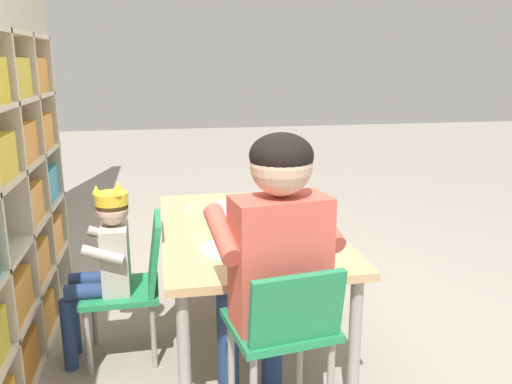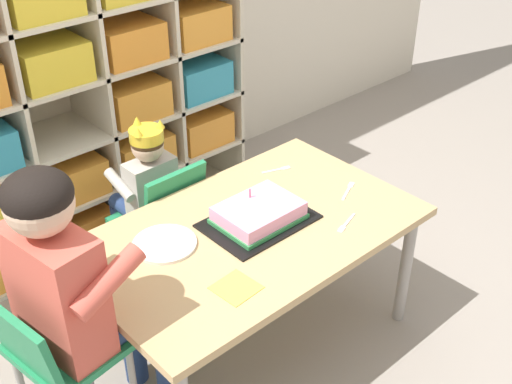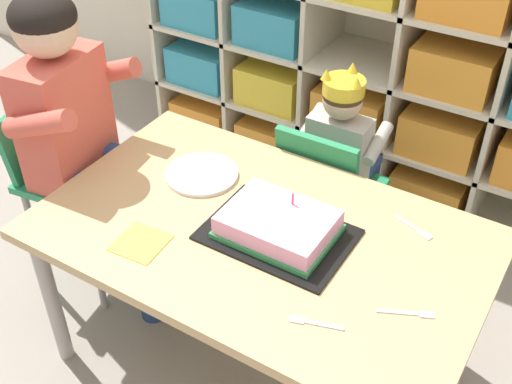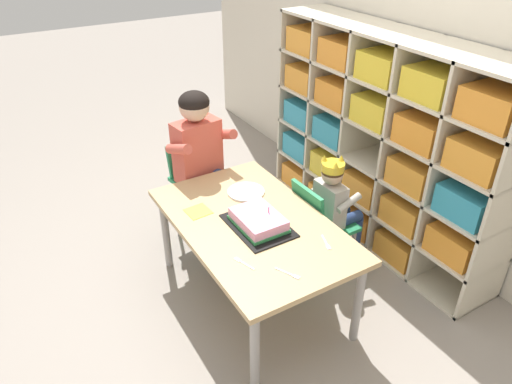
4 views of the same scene
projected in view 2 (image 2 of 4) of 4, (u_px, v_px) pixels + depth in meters
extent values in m
plane|color=gray|center=(250.00, 341.00, 2.66)|extent=(16.00, 16.00, 0.00)
cube|color=beige|center=(32.00, 96.00, 2.99)|extent=(1.90, 0.01, 1.42)
cube|color=beige|center=(11.00, 122.00, 2.76)|extent=(0.02, 0.39, 1.42)
cube|color=beige|center=(90.00, 97.00, 2.97)|extent=(0.02, 0.39, 1.42)
cube|color=beige|center=(158.00, 76.00, 3.19)|extent=(0.02, 0.39, 1.42)
cube|color=beige|center=(218.00, 57.00, 3.40)|extent=(0.02, 0.39, 1.42)
cube|color=beige|center=(75.00, 237.00, 3.24)|extent=(1.90, 0.39, 0.02)
cube|color=beige|center=(67.00, 190.00, 3.09)|extent=(1.90, 0.39, 0.02)
cube|color=beige|center=(57.00, 137.00, 2.94)|extent=(1.90, 0.39, 0.02)
cube|color=beige|center=(46.00, 79.00, 2.79)|extent=(1.90, 0.39, 0.02)
cube|color=beige|center=(34.00, 15.00, 2.64)|extent=(1.90, 0.39, 0.02)
cube|color=orange|center=(0.00, 255.00, 2.97)|extent=(0.29, 0.32, 0.17)
cube|color=orange|center=(75.00, 223.00, 3.18)|extent=(0.29, 0.32, 0.17)
cube|color=orange|center=(140.00, 195.00, 3.39)|extent=(0.29, 0.32, 0.17)
cube|color=orange|center=(66.00, 174.00, 3.03)|extent=(0.29, 0.32, 0.17)
cube|color=orange|center=(134.00, 148.00, 3.24)|extent=(0.29, 0.32, 0.17)
cube|color=orange|center=(194.00, 125.00, 3.46)|extent=(0.29, 0.32, 0.17)
cube|color=orange|center=(128.00, 96.00, 3.09)|extent=(0.29, 0.32, 0.17)
cube|color=teal|center=(192.00, 75.00, 3.30)|extent=(0.29, 0.32, 0.17)
cube|color=yellow|center=(44.00, 60.00, 2.73)|extent=(0.29, 0.32, 0.17)
cube|color=orange|center=(122.00, 39.00, 2.94)|extent=(0.29, 0.32, 0.17)
cube|color=orange|center=(188.00, 21.00, 3.15)|extent=(0.29, 0.32, 0.17)
cube|color=tan|center=(250.00, 232.00, 2.36)|extent=(1.24, 0.76, 0.03)
cylinder|color=#9E9993|center=(405.00, 268.00, 2.63)|extent=(0.05, 0.05, 0.53)
cylinder|color=#9E9993|center=(80.00, 316.00, 2.40)|extent=(0.05, 0.05, 0.53)
cylinder|color=#9E9993|center=(294.00, 204.00, 3.03)|extent=(0.05, 0.05, 0.53)
cube|color=#238451|center=(156.00, 222.00, 2.83)|extent=(0.32, 0.33, 0.03)
cube|color=#238451|center=(175.00, 204.00, 2.64)|extent=(0.29, 0.07, 0.31)
cylinder|color=gray|center=(164.00, 228.00, 3.07)|extent=(0.02, 0.02, 0.30)
cylinder|color=gray|center=(119.00, 250.00, 2.92)|extent=(0.02, 0.02, 0.30)
cylinder|color=gray|center=(200.00, 254.00, 2.90)|extent=(0.02, 0.02, 0.30)
cylinder|color=gray|center=(154.00, 279.00, 2.76)|extent=(0.02, 0.02, 0.30)
cube|color=#B2ADA3|center=(152.00, 191.00, 2.75)|extent=(0.21, 0.12, 0.29)
sphere|color=#DBB293|center=(147.00, 146.00, 2.63)|extent=(0.13, 0.13, 0.13)
ellipsoid|color=#472D19|center=(147.00, 141.00, 2.62)|extent=(0.14, 0.14, 0.10)
cylinder|color=yellow|center=(146.00, 135.00, 2.60)|extent=(0.14, 0.14, 0.05)
cone|color=yellow|center=(137.00, 120.00, 2.62)|extent=(0.04, 0.04, 0.04)
cone|color=yellow|center=(160.00, 123.00, 2.60)|extent=(0.04, 0.04, 0.04)
cone|color=yellow|center=(138.00, 132.00, 2.53)|extent=(0.04, 0.04, 0.04)
cylinder|color=navy|center=(152.00, 199.00, 2.91)|extent=(0.07, 0.21, 0.07)
cylinder|color=navy|center=(128.00, 210.00, 2.84)|extent=(0.07, 0.21, 0.07)
cylinder|color=navy|center=(143.00, 224.00, 3.08)|extent=(0.06, 0.06, 0.32)
cylinder|color=navy|center=(120.00, 234.00, 3.01)|extent=(0.06, 0.06, 0.32)
cylinder|color=#B2ADA3|center=(169.00, 164.00, 2.81)|extent=(0.05, 0.17, 0.10)
cylinder|color=#B2ADA3|center=(120.00, 185.00, 2.67)|extent=(0.05, 0.17, 0.10)
cube|color=#238451|center=(69.00, 346.00, 2.01)|extent=(0.34, 0.36, 0.03)
cube|color=#238451|center=(22.00, 343.00, 1.85)|extent=(0.10, 0.30, 0.22)
cylinder|color=gray|center=(86.00, 358.00, 2.28)|extent=(0.02, 0.02, 0.45)
cube|color=#D15647|center=(58.00, 292.00, 1.89)|extent=(0.20, 0.32, 0.42)
sphere|color=#DBB293|center=(39.00, 203.00, 1.72)|extent=(0.19, 0.19, 0.19)
ellipsoid|color=black|center=(37.00, 194.00, 1.71)|extent=(0.19, 0.19, 0.14)
cylinder|color=navy|center=(125.00, 323.00, 2.04)|extent=(0.31, 0.14, 0.10)
cylinder|color=navy|center=(88.00, 299.00, 2.13)|extent=(0.31, 0.14, 0.10)
cylinder|color=navy|center=(166.00, 356.00, 2.28)|extent=(0.08, 0.08, 0.47)
cylinder|color=navy|center=(132.00, 332.00, 2.37)|extent=(0.08, 0.08, 0.47)
cylinder|color=#D15647|center=(108.00, 282.00, 1.79)|extent=(0.25, 0.10, 0.14)
cylinder|color=#D15647|center=(35.00, 235.00, 1.97)|extent=(0.25, 0.10, 0.14)
cube|color=black|center=(259.00, 221.00, 2.39)|extent=(0.40, 0.28, 0.01)
cube|color=#EF9EC6|center=(259.00, 213.00, 2.37)|extent=(0.29, 0.21, 0.07)
cube|color=#338E4C|center=(259.00, 218.00, 2.38)|extent=(0.30, 0.23, 0.02)
cylinder|color=#E54C66|center=(250.00, 193.00, 2.38)|extent=(0.01, 0.01, 0.04)
cylinder|color=white|center=(165.00, 244.00, 2.27)|extent=(0.22, 0.22, 0.01)
cube|color=#F4DB4C|center=(236.00, 288.00, 2.08)|extent=(0.14, 0.14, 0.00)
cube|color=white|center=(349.00, 220.00, 2.40)|extent=(0.09, 0.04, 0.00)
cube|color=white|center=(342.00, 229.00, 2.35)|extent=(0.04, 0.03, 0.00)
cube|color=white|center=(272.00, 171.00, 2.69)|extent=(0.09, 0.04, 0.00)
cube|color=white|center=(286.00, 168.00, 2.71)|extent=(0.04, 0.03, 0.00)
cube|color=white|center=(346.00, 193.00, 2.55)|extent=(0.09, 0.05, 0.00)
cube|color=white|center=(351.00, 185.00, 2.60)|extent=(0.04, 0.03, 0.00)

